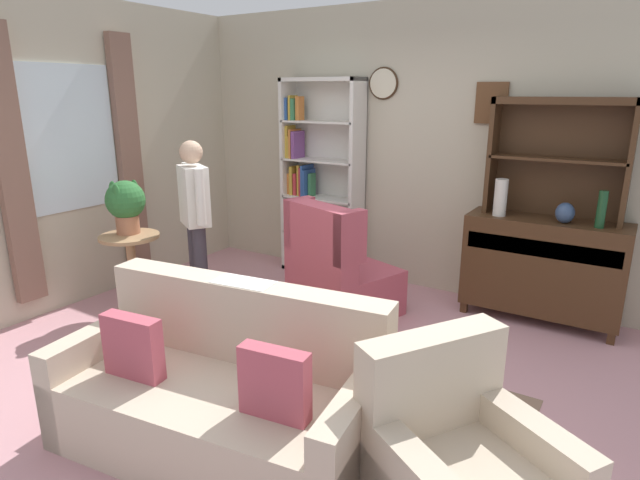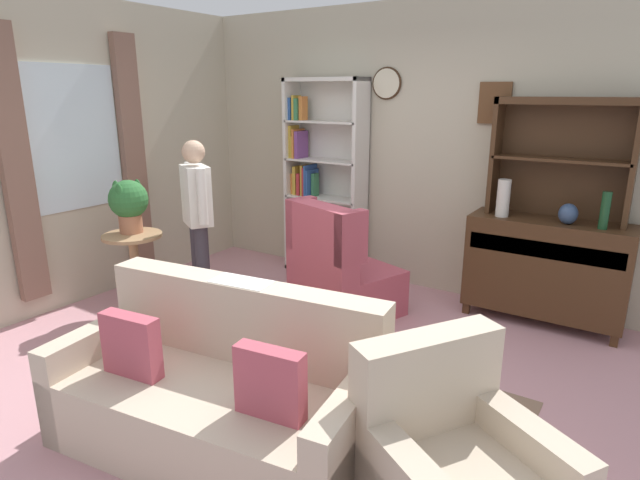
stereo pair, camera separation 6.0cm
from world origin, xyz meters
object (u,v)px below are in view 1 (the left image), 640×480
object	(u,v)px
couch_floral	(221,395)
potted_plant_large	(125,203)
sideboard_hutch	(560,142)
coffee_table	(285,337)
vase_tall	(501,197)
vase_round	(565,213)
bottle_wine	(602,209)
plant_stand	(132,265)
armchair_floral	(461,476)
person_reading	(195,215)
sideboard	(543,265)
wingback_chair	(338,275)
bookshelf	(316,184)
book_stack	(274,323)

from	to	relation	value
couch_floral	potted_plant_large	xyz separation A→B (m)	(-2.01, 1.02, 0.70)
sideboard_hutch	coffee_table	size ratio (longest dim) A/B	1.38
vase_tall	couch_floral	size ratio (longest dim) A/B	0.17
vase_round	coffee_table	world-z (taller)	vase_round
bottle_wine	potted_plant_large	distance (m)	3.97
sideboard_hutch	plant_stand	xyz separation A→B (m)	(-3.15, -1.90, -1.11)
armchair_floral	potted_plant_large	world-z (taller)	potted_plant_large
coffee_table	bottle_wine	bearing A→B (deg)	49.75
bottle_wine	armchair_floral	world-z (taller)	bottle_wine
person_reading	coffee_table	xyz separation A→B (m)	(1.42, -0.62, -0.55)
sideboard	wingback_chair	distance (m)	1.78
vase_round	armchair_floral	size ratio (longest dim) A/B	0.16
wingback_chair	vase_tall	bearing A→B (deg)	33.59
bookshelf	bottle_wine	xyz separation A→B (m)	(2.78, -0.17, 0.08)
bookshelf	book_stack	xyz separation A→B (m)	(1.04, -2.16, -0.54)
vase_tall	person_reading	size ratio (longest dim) A/B	0.21
armchair_floral	plant_stand	world-z (taller)	armchair_floral
couch_floral	plant_stand	size ratio (longest dim) A/B	2.57
sideboard	book_stack	world-z (taller)	sideboard
vase_round	wingback_chair	xyz separation A→B (m)	(-1.69, -0.79, -0.62)
sideboard	book_stack	distance (m)	2.47
sideboard_hutch	plant_stand	size ratio (longest dim) A/B	1.49
bottle_wine	couch_floral	distance (m)	3.21
potted_plant_large	person_reading	bearing A→B (deg)	31.80
plant_stand	potted_plant_large	size ratio (longest dim) A/B	1.56
plant_stand	person_reading	world-z (taller)	person_reading
sideboard	plant_stand	world-z (taller)	sideboard
bookshelf	armchair_floral	world-z (taller)	bookshelf
armchair_floral	plant_stand	size ratio (longest dim) A/B	1.43
vase_tall	plant_stand	distance (m)	3.31
bookshelf	plant_stand	bearing A→B (deg)	-112.23
vase_round	potted_plant_large	bearing A→B (deg)	-153.18
bottle_wine	person_reading	distance (m)	3.37
vase_tall	plant_stand	size ratio (longest dim) A/B	0.43
sideboard_hutch	sideboard	bearing A→B (deg)	-90.00
sideboard	wingback_chair	size ratio (longest dim) A/B	1.24
vase_round	bottle_wine	distance (m)	0.27
sideboard_hutch	armchair_floral	xyz separation A→B (m)	(0.14, -2.76, -1.27)
bookshelf	coffee_table	distance (m)	2.49
armchair_floral	plant_stand	bearing A→B (deg)	165.40
vase_tall	book_stack	xyz separation A→B (m)	(-0.96, -1.99, -0.64)
book_stack	sideboard_hutch	bearing A→B (deg)	58.30
sideboard_hutch	vase_tall	world-z (taller)	sideboard_hutch
couch_floral	armchair_floral	world-z (taller)	couch_floral
person_reading	book_stack	distance (m)	1.56
bookshelf	armchair_floral	xyz separation A→B (m)	(2.53, -2.74, -0.70)
wingback_chair	coffee_table	distance (m)	1.23
vase_tall	sideboard	bearing A→B (deg)	11.63
coffee_table	book_stack	bearing A→B (deg)	-163.51
armchair_floral	person_reading	bearing A→B (deg)	156.72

